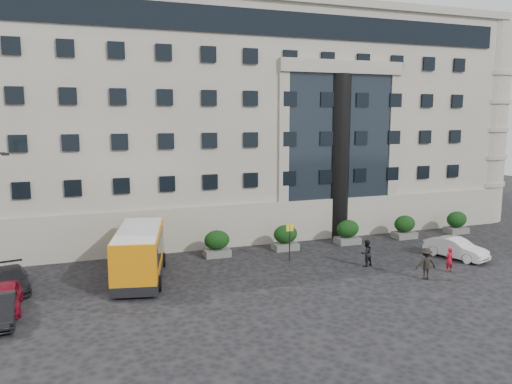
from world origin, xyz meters
TOP-DOWN VIEW (x-y plane):
  - ground at (0.00, 0.00)m, footprint 120.00×120.00m
  - civic_building at (6.00, 22.00)m, footprint 44.00×24.00m
  - entrance_column at (12.00, 10.30)m, footprint 1.80×1.80m
  - hedge_a at (-4.00, 7.80)m, footprint 1.80×1.26m
  - hedge_b at (1.20, 7.80)m, footprint 1.80×1.26m
  - hedge_c at (6.40, 7.80)m, footprint 1.80×1.26m
  - hedge_d at (11.60, 7.80)m, footprint 1.80×1.26m
  - hedge_e at (16.80, 7.80)m, footprint 1.80×1.26m
  - hedge_f at (22.00, 7.80)m, footprint 1.80×1.26m
  - bus_stop_sign at (5.50, 5.00)m, footprint 0.50×0.08m
  - minibus at (-4.48, 4.60)m, footprint 4.04×7.69m
  - parked_car_a at (-11.50, 1.89)m, footprint 1.78×4.01m
  - parked_car_b at (-11.50, 0.20)m, footprint 1.59×4.01m
  - parked_car_c at (-11.50, 5.07)m, footprint 2.42×4.48m
  - white_taxi at (16.57, 1.73)m, footprint 2.74×4.54m
  - pedestrian_a at (14.00, -0.57)m, footprint 0.57×0.38m
  - pedestrian_b at (9.74, 2.24)m, footprint 0.95×0.80m
  - pedestrian_c at (11.66, -1.27)m, footprint 1.36×0.94m

SIDE VIEW (x-z plane):
  - ground at x=0.00m, z-range 0.00..0.00m
  - parked_car_c at x=-11.50m, z-range 0.00..1.23m
  - parked_car_b at x=-11.50m, z-range 0.00..1.30m
  - parked_car_a at x=-11.50m, z-range 0.00..1.34m
  - white_taxi at x=16.57m, z-range 0.00..1.41m
  - pedestrian_a at x=14.00m, z-range 0.00..1.55m
  - pedestrian_b at x=9.74m, z-range 0.00..1.74m
  - hedge_a at x=-4.00m, z-range 0.01..1.85m
  - hedge_b at x=1.20m, z-range 0.01..1.85m
  - hedge_c at x=6.40m, z-range 0.01..1.85m
  - hedge_d at x=11.60m, z-range 0.01..1.85m
  - hedge_e at x=16.80m, z-range 0.01..1.85m
  - hedge_f at x=22.00m, z-range 0.01..1.85m
  - pedestrian_c at x=11.66m, z-range 0.00..1.93m
  - minibus at x=-4.48m, z-range 0.16..3.21m
  - bus_stop_sign at x=5.50m, z-range 0.47..2.99m
  - entrance_column at x=12.00m, z-range 0.00..13.00m
  - civic_building at x=6.00m, z-range 0.00..18.00m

